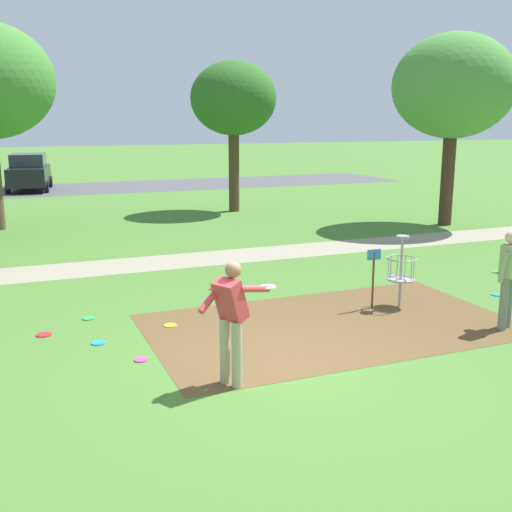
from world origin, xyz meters
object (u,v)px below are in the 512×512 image
at_px(frisbee_scattered_b, 170,325).
at_px(tree_near_right, 454,87).
at_px(frisbee_near_basket, 44,335).
at_px(frisbee_scattered_a, 98,343).
at_px(frisbee_far_right, 141,360).
at_px(frisbee_far_left, 497,295).
at_px(disc_golf_basket, 398,269).
at_px(frisbee_by_tee, 89,318).
at_px(player_throwing, 231,315).
at_px(player_foreground_watching, 508,274).
at_px(tree_near_left, 233,100).
at_px(parked_car_center_left, 29,172).
at_px(frisbee_mid_grass, 215,289).

height_order(frisbee_scattered_b, tree_near_right, tree_near_right).
height_order(frisbee_near_basket, frisbee_scattered_a, same).
bearing_deg(frisbee_far_right, frisbee_far_left, 5.63).
bearing_deg(disc_golf_basket, frisbee_by_tee, 165.32).
bearing_deg(player_throwing, frisbee_far_left, 17.53).
relative_size(frisbee_near_basket, frisbee_far_right, 1.21).
relative_size(player_foreground_watching, frisbee_scattered_b, 7.48).
bearing_deg(frisbee_near_basket, tree_near_left, 57.28).
bearing_deg(parked_car_center_left, frisbee_near_basket, -91.90).
height_order(disc_golf_basket, frisbee_far_right, disc_golf_basket).
xyz_separation_m(frisbee_by_tee, frisbee_far_left, (7.97, -1.58, 0.00)).
height_order(player_foreground_watching, tree_near_right, tree_near_right).
height_order(player_foreground_watching, frisbee_by_tee, player_foreground_watching).
relative_size(disc_golf_basket, frisbee_mid_grass, 5.67).
relative_size(frisbee_near_basket, frisbee_scattered_a, 1.09).
distance_m(player_foreground_watching, frisbee_by_tee, 7.39).
bearing_deg(frisbee_far_right, tree_near_left, 64.69).
height_order(disc_golf_basket, parked_car_center_left, parked_car_center_left).
distance_m(frisbee_by_tee, frisbee_mid_grass, 2.93).
distance_m(player_foreground_watching, frisbee_scattered_b, 5.86).
relative_size(disc_golf_basket, player_foreground_watching, 0.81).
relative_size(frisbee_near_basket, frisbee_far_left, 1.11).
height_order(frisbee_near_basket, frisbee_mid_grass, same).
height_order(frisbee_near_basket, frisbee_by_tee, same).
bearing_deg(frisbee_far_right, player_throwing, -53.76).
bearing_deg(player_throwing, frisbee_far_right, 126.24).
relative_size(frisbee_by_tee, frisbee_far_left, 1.01).
height_order(frisbee_far_left, parked_car_center_left, parked_car_center_left).
relative_size(frisbee_far_left, frisbee_far_right, 1.10).
height_order(frisbee_far_right, tree_near_right, tree_near_right).
bearing_deg(frisbee_scattered_a, parked_car_center_left, 90.06).
relative_size(disc_golf_basket, frisbee_by_tee, 6.07).
bearing_deg(frisbee_scattered_a, frisbee_near_basket, 137.08).
xyz_separation_m(player_throwing, tree_near_left, (5.63, 15.28, 3.27)).
bearing_deg(tree_near_right, frisbee_far_left, -121.95).
bearing_deg(frisbee_scattered_b, frisbee_by_tee, 143.50).
bearing_deg(frisbee_far_right, disc_golf_basket, 9.43).
distance_m(player_foreground_watching, tree_near_right, 11.53).
xyz_separation_m(frisbee_far_left, tree_near_left, (-0.90, 13.22, 4.25)).
distance_m(frisbee_by_tee, frisbee_far_right, 2.36).
bearing_deg(frisbee_near_basket, frisbee_by_tee, 37.52).
distance_m(frisbee_mid_grass, frisbee_far_right, 4.04).
xyz_separation_m(player_throwing, frisbee_scattered_b, (-0.17, 2.70, -0.98)).
distance_m(disc_golf_basket, frisbee_scattered_a, 5.66).
xyz_separation_m(frisbee_by_tee, frisbee_scattered_a, (-0.02, -1.35, 0.00)).
bearing_deg(frisbee_far_left, frisbee_scattered_b, 174.57).
bearing_deg(frisbee_far_left, frisbee_by_tee, 168.81).
distance_m(player_foreground_watching, frisbee_mid_grass, 5.80).
xyz_separation_m(frisbee_near_basket, frisbee_far_right, (1.28, -1.70, 0.00)).
bearing_deg(frisbee_near_basket, parked_car_center_left, 88.10).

